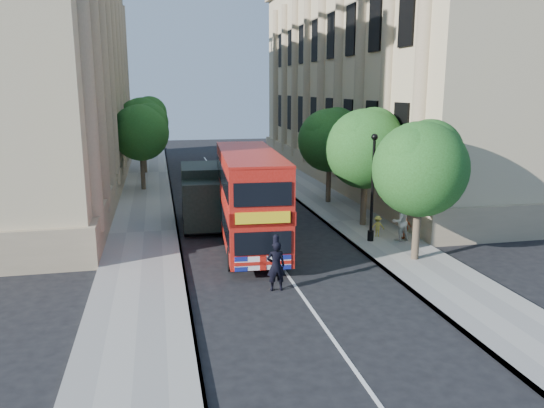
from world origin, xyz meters
TOP-DOWN VIEW (x-y plane):
  - ground at (0.00, 0.00)m, footprint 120.00×120.00m
  - pavement_right at (5.75, 10.00)m, footprint 3.50×80.00m
  - pavement_left at (-5.75, 10.00)m, footprint 3.50×80.00m
  - building_right at (13.80, 24.00)m, footprint 12.00×38.00m
  - building_left at (-13.80, 24.00)m, footprint 12.00×38.00m
  - tree_right_near at (5.84, 3.03)m, footprint 4.00×4.00m
  - tree_right_mid at (5.84, 9.03)m, footprint 4.20×4.20m
  - tree_right_far at (5.84, 15.03)m, footprint 4.00×4.00m
  - tree_left_far at (-5.96, 22.03)m, footprint 4.00×4.00m
  - tree_left_back at (-5.96, 30.03)m, footprint 4.20×4.20m
  - lamp_post at (5.00, 6.00)m, footprint 0.32×0.32m
  - double_decker_bus at (-0.79, 6.73)m, footprint 3.13×9.68m
  - box_van at (-2.55, 10.98)m, footprint 2.48×5.69m
  - police_constable at (-0.81, 1.00)m, footprint 0.70×0.48m
  - woman_pedestrian at (6.40, 5.77)m, footprint 1.03×0.87m
  - child_a at (6.77, 5.95)m, footprint 0.71×0.42m
  - child_b at (5.62, 6.65)m, footprint 0.75×0.55m

SIDE VIEW (x-z plane):
  - ground at x=0.00m, z-range 0.00..0.00m
  - pavement_right at x=5.75m, z-range 0.00..0.12m
  - pavement_left at x=-5.75m, z-range 0.00..0.12m
  - child_b at x=5.62m, z-range 0.12..1.16m
  - child_a at x=6.77m, z-range 0.12..1.25m
  - police_constable at x=-0.81m, z-range 0.00..1.89m
  - woman_pedestrian at x=6.40m, z-range 0.12..2.00m
  - box_van at x=-2.55m, z-range -0.03..3.17m
  - double_decker_bus at x=-0.79m, z-range 0.23..4.64m
  - lamp_post at x=5.00m, z-range -0.07..5.09m
  - tree_right_near at x=5.84m, z-range 1.21..7.29m
  - tree_right_far at x=5.84m, z-range 1.24..7.39m
  - tree_left_far at x=-5.96m, z-range 1.30..7.59m
  - tree_right_mid at x=5.84m, z-range 1.26..7.63m
  - tree_left_back at x=-5.96m, z-range 1.38..8.03m
  - building_right at x=13.80m, z-range 0.00..18.00m
  - building_left at x=-13.80m, z-range 0.00..18.00m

